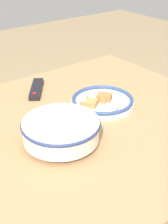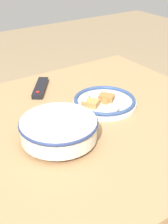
% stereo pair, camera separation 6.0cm
% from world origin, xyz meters
% --- Properties ---
extents(dining_table, '(1.15, 0.98, 0.74)m').
position_xyz_m(dining_table, '(0.00, 0.00, 0.65)').
color(dining_table, tan).
rests_on(dining_table, ground_plane).
extents(noodle_bowl, '(0.26, 0.26, 0.08)m').
position_xyz_m(noodle_bowl, '(-0.13, -0.06, 0.78)').
color(noodle_bowl, silver).
rests_on(noodle_bowl, dining_table).
extents(food_plate, '(0.25, 0.25, 0.05)m').
position_xyz_m(food_plate, '(0.14, 0.05, 0.75)').
color(food_plate, white).
rests_on(food_plate, dining_table).
extents(tv_remote, '(0.15, 0.18, 0.02)m').
position_xyz_m(tv_remote, '(-0.01, 0.33, 0.75)').
color(tv_remote, black).
rests_on(tv_remote, dining_table).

